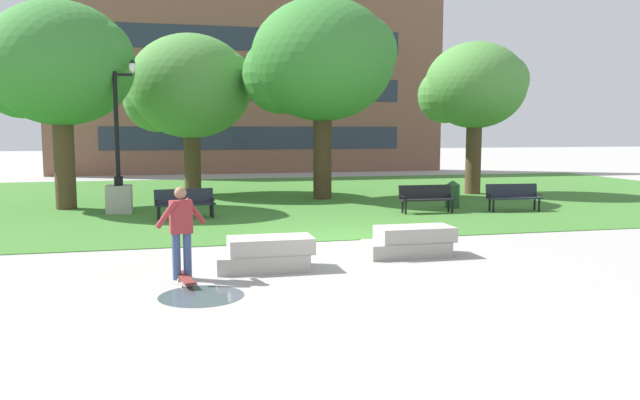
{
  "coord_description": "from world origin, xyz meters",
  "views": [
    {
      "loc": [
        -4.05,
        -14.66,
        2.75
      ],
      "look_at": [
        -0.96,
        -1.4,
        1.2
      ],
      "focal_mm": 35.0,
      "sensor_mm": 36.0,
      "label": 1
    }
  ],
  "objects_px": {
    "park_bench_near_right": "(513,196)",
    "lamp_post_right": "(119,182)",
    "park_bench_far_left": "(185,202)",
    "concrete_block_center": "(266,254)",
    "person_skateboarder": "(181,227)",
    "trash_bin": "(453,194)",
    "concrete_block_left": "(410,242)",
    "park_bench_near_left": "(426,197)",
    "skateboard": "(186,279)"
  },
  "relations": [
    {
      "from": "park_bench_near_right",
      "to": "lamp_post_right",
      "type": "bearing_deg",
      "value": 168.95
    },
    {
      "from": "park_bench_far_left",
      "to": "concrete_block_center",
      "type": "bearing_deg",
      "value": -79.11
    },
    {
      "from": "person_skateboarder",
      "to": "trash_bin",
      "type": "distance_m",
      "value": 12.57
    },
    {
      "from": "person_skateboarder",
      "to": "trash_bin",
      "type": "height_order",
      "value": "person_skateboarder"
    },
    {
      "from": "concrete_block_left",
      "to": "park_bench_near_left",
      "type": "xyz_separation_m",
      "value": [
        3.06,
        6.38,
        0.23
      ]
    },
    {
      "from": "concrete_block_center",
      "to": "park_bench_near_left",
      "type": "distance_m",
      "value": 9.42
    },
    {
      "from": "park_bench_near_right",
      "to": "park_bench_far_left",
      "type": "height_order",
      "value": "same"
    },
    {
      "from": "person_skateboarder",
      "to": "concrete_block_center",
      "type": "bearing_deg",
      "value": 15.67
    },
    {
      "from": "person_skateboarder",
      "to": "park_bench_far_left",
      "type": "distance_m",
      "value": 7.9
    },
    {
      "from": "skateboard",
      "to": "trash_bin",
      "type": "height_order",
      "value": "trash_bin"
    },
    {
      "from": "concrete_block_center",
      "to": "concrete_block_left",
      "type": "relative_size",
      "value": 0.99
    },
    {
      "from": "person_skateboarder",
      "to": "lamp_post_right",
      "type": "height_order",
      "value": "lamp_post_right"
    },
    {
      "from": "park_bench_near_left",
      "to": "trash_bin",
      "type": "distance_m",
      "value": 1.7
    },
    {
      "from": "concrete_block_left",
      "to": "skateboard",
      "type": "relative_size",
      "value": 1.85
    },
    {
      "from": "park_bench_far_left",
      "to": "trash_bin",
      "type": "xyz_separation_m",
      "value": [
        9.13,
        0.53,
        -0.04
      ]
    },
    {
      "from": "concrete_block_center",
      "to": "concrete_block_left",
      "type": "distance_m",
      "value": 3.32
    },
    {
      "from": "trash_bin",
      "to": "concrete_block_left",
      "type": "bearing_deg",
      "value": -121.13
    },
    {
      "from": "concrete_block_left",
      "to": "person_skateboarder",
      "type": "distance_m",
      "value": 5.03
    },
    {
      "from": "park_bench_far_left",
      "to": "trash_bin",
      "type": "relative_size",
      "value": 1.93
    },
    {
      "from": "person_skateboarder",
      "to": "skateboard",
      "type": "relative_size",
      "value": 1.65
    },
    {
      "from": "skateboard",
      "to": "park_bench_near_left",
      "type": "bearing_deg",
      "value": 44.83
    },
    {
      "from": "lamp_post_right",
      "to": "skateboard",
      "type": "bearing_deg",
      "value": -79.01
    },
    {
      "from": "concrete_block_left",
      "to": "trash_bin",
      "type": "height_order",
      "value": "trash_bin"
    },
    {
      "from": "park_bench_far_left",
      "to": "person_skateboarder",
      "type": "bearing_deg",
      "value": -91.35
    },
    {
      "from": "park_bench_near_right",
      "to": "person_skateboarder",
      "type": "bearing_deg",
      "value": -146.71
    },
    {
      "from": "person_skateboarder",
      "to": "park_bench_far_left",
      "type": "relative_size",
      "value": 0.92
    },
    {
      "from": "park_bench_near_right",
      "to": "concrete_block_center",
      "type": "bearing_deg",
      "value": -144.17
    },
    {
      "from": "person_skateboarder",
      "to": "park_bench_near_right",
      "type": "relative_size",
      "value": 0.93
    },
    {
      "from": "park_bench_far_left",
      "to": "lamp_post_right",
      "type": "xyz_separation_m",
      "value": [
        -2.07,
        1.79,
        0.49
      ]
    },
    {
      "from": "concrete_block_center",
      "to": "person_skateboarder",
      "type": "xyz_separation_m",
      "value": [
        -1.62,
        -0.45,
        0.66
      ]
    },
    {
      "from": "person_skateboarder",
      "to": "lamp_post_right",
      "type": "xyz_separation_m",
      "value": [
        -1.89,
        9.68,
        0.06
      ]
    },
    {
      "from": "person_skateboarder",
      "to": "park_bench_near_left",
      "type": "distance_m",
      "value": 10.88
    },
    {
      "from": "concrete_block_center",
      "to": "lamp_post_right",
      "type": "distance_m",
      "value": 9.9
    },
    {
      "from": "concrete_block_left",
      "to": "person_skateboarder",
      "type": "relative_size",
      "value": 1.12
    },
    {
      "from": "person_skateboarder",
      "to": "lamp_post_right",
      "type": "relative_size",
      "value": 0.34
    },
    {
      "from": "park_bench_near_left",
      "to": "park_bench_far_left",
      "type": "relative_size",
      "value": 0.98
    },
    {
      "from": "park_bench_near_left",
      "to": "skateboard",
      "type": "bearing_deg",
      "value": -135.17
    },
    {
      "from": "concrete_block_center",
      "to": "concrete_block_left",
      "type": "bearing_deg",
      "value": 10.6
    },
    {
      "from": "lamp_post_right",
      "to": "trash_bin",
      "type": "distance_m",
      "value": 11.29
    },
    {
      "from": "concrete_block_center",
      "to": "park_bench_far_left",
      "type": "xyz_separation_m",
      "value": [
        -1.43,
        7.43,
        0.23
      ]
    },
    {
      "from": "trash_bin",
      "to": "park_bench_near_left",
      "type": "bearing_deg",
      "value": -144.75
    },
    {
      "from": "skateboard",
      "to": "concrete_block_left",
      "type": "bearing_deg",
      "value": 16.73
    },
    {
      "from": "park_bench_near_left",
      "to": "park_bench_near_right",
      "type": "xyz_separation_m",
      "value": [
        3.0,
        -0.26,
        0.0
      ]
    },
    {
      "from": "park_bench_far_left",
      "to": "lamp_post_right",
      "type": "bearing_deg",
      "value": 139.17
    },
    {
      "from": "concrete_block_left",
      "to": "lamp_post_right",
      "type": "relative_size",
      "value": 0.39
    },
    {
      "from": "lamp_post_right",
      "to": "concrete_block_center",
      "type": "bearing_deg",
      "value": -69.2
    },
    {
      "from": "concrete_block_left",
      "to": "trash_bin",
      "type": "distance_m",
      "value": 8.6
    },
    {
      "from": "skateboard",
      "to": "trash_bin",
      "type": "xyz_separation_m",
      "value": [
        9.25,
        8.8,
        0.42
      ]
    },
    {
      "from": "concrete_block_left",
      "to": "park_bench_near_left",
      "type": "height_order",
      "value": "park_bench_near_left"
    },
    {
      "from": "concrete_block_left",
      "to": "park_bench_far_left",
      "type": "relative_size",
      "value": 1.04
    }
  ]
}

